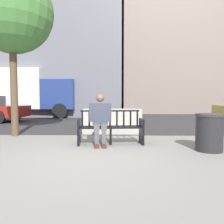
{
  "coord_description": "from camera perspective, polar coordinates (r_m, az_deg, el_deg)",
  "views": [
    {
      "loc": [
        0.67,
        -4.29,
        1.2
      ],
      "look_at": [
        0.49,
        2.87,
        0.75
      ],
      "focal_mm": 35.0,
      "sensor_mm": 36.0,
      "label": 1
    }
  ],
  "objects": [
    {
      "name": "ground_plane",
      "position": [
        4.51,
        -7.26,
        -11.86
      ],
      "size": [
        200.0,
        200.0,
        0.0
      ],
      "primitive_type": "plane",
      "color": "gray"
    },
    {
      "name": "street_asphalt",
      "position": [
        13.07,
        -1.49,
        -1.67
      ],
      "size": [
        120.0,
        12.0,
        0.01
      ],
      "primitive_type": "cube",
      "color": "#333335",
      "rests_on": "ground"
    },
    {
      "name": "street_bench",
      "position": [
        5.75,
        -0.39,
        -4.44
      ],
      "size": [
        1.73,
        0.67,
        0.88
      ],
      "color": "black",
      "rests_on": "ground"
    },
    {
      "name": "seated_person",
      "position": [
        5.65,
        -3.1,
        -1.59
      ],
      "size": [
        0.59,
        0.75,
        1.31
      ],
      "color": "#383D4C",
      "rests_on": "ground"
    },
    {
      "name": "jersey_barrier_centre",
      "position": [
        7.53,
        0.13,
        -2.97
      ],
      "size": [
        2.01,
        0.7,
        0.84
      ],
      "color": "#ADA89E",
      "rests_on": "ground"
    },
    {
      "name": "street_tree",
      "position": [
        8.04,
        -24.69,
        22.55
      ],
      "size": [
        2.54,
        2.54,
        5.14
      ],
      "color": "brown",
      "rests_on": "ground"
    },
    {
      "name": "delivery_truck",
      "position": [
        15.37,
        -22.59,
        5.12
      ],
      "size": [
        6.85,
        2.46,
        3.05
      ],
      "color": "navy",
      "rests_on": "ground"
    },
    {
      "name": "trash_bin",
      "position": [
        5.45,
        24.06,
        -4.85
      ],
      "size": [
        0.62,
        0.62,
        0.85
      ],
      "color": "#232326",
      "rests_on": "ground"
    }
  ]
}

